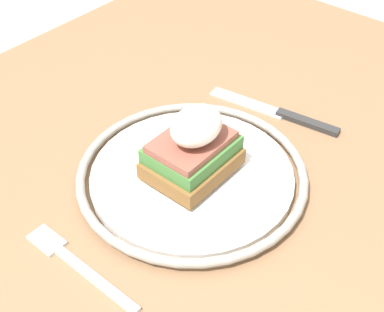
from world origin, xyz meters
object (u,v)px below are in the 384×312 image
object	(u,v)px
fork	(77,264)
knife	(283,114)
plate	(192,175)
sandwich	(193,147)

from	to	relation	value
fork	knife	bearing A→B (deg)	-3.94
plate	knife	size ratio (longest dim) A/B	1.44
fork	knife	world-z (taller)	knife
fork	knife	distance (m)	0.32
plate	sandwich	world-z (taller)	sandwich
sandwich	fork	size ratio (longest dim) A/B	0.66
plate	knife	distance (m)	0.16
sandwich	knife	xyz separation A→B (m)	(0.16, -0.01, -0.04)
fork	knife	size ratio (longest dim) A/B	0.81
knife	fork	bearing A→B (deg)	176.06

